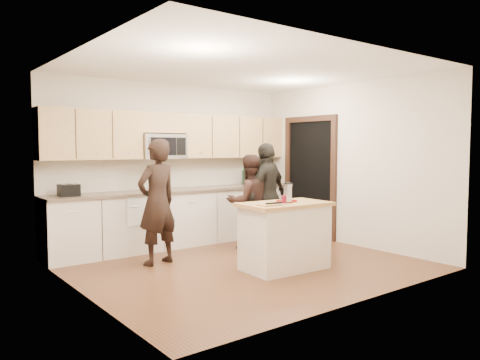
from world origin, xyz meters
TOP-DOWN VIEW (x-y plane):
  - floor at (0.00, 0.00)m, footprint 4.50×4.50m
  - room_shell at (0.00, 0.00)m, footprint 4.52×4.02m
  - back_cabinetry at (0.00, 1.69)m, footprint 4.50×0.66m
  - upper_cabinetry at (0.03, 1.83)m, footprint 4.50×0.33m
  - microwave at (-0.31, 1.80)m, footprint 0.76×0.41m
  - doorway at (2.23, 0.90)m, footprint 0.06×1.25m
  - framed_picture at (1.95, 1.98)m, footprint 0.30×0.03m
  - dish_towel at (-0.95, 1.50)m, footprint 0.34×0.60m
  - island at (0.28, -0.53)m, footprint 1.23×0.76m
  - red_plate at (0.38, -0.46)m, footprint 0.28×0.28m
  - box_grater at (0.29, -0.58)m, footprint 0.10×0.06m
  - drink_glass at (0.18, -0.62)m, footprint 0.06×0.06m
  - cutting_board at (-0.12, -0.66)m, footprint 0.27×0.19m
  - tongs at (-0.04, -0.68)m, footprint 0.26×0.04m
  - knife at (0.02, -0.76)m, footprint 0.22×0.04m
  - toaster at (-1.87, 1.67)m, footprint 0.27×0.25m
  - bottle_cluster at (1.62, 1.68)m, footprint 0.75×0.37m
  - orchid at (1.89, 1.72)m, footprint 0.35×0.31m
  - woman_left at (-0.95, 0.75)m, footprint 0.71×0.54m
  - woman_center at (0.68, 0.75)m, footprint 0.87×0.75m
  - woman_right at (1.03, 0.70)m, footprint 1.08×0.71m

SIDE VIEW (x-z plane):
  - floor at x=0.00m, z-range 0.00..0.00m
  - island at x=0.28m, z-range 0.00..0.90m
  - back_cabinetry at x=0.00m, z-range 0.00..0.94m
  - woman_center at x=0.68m, z-range 0.00..1.52m
  - dish_towel at x=-0.95m, z-range 0.56..1.04m
  - woman_right at x=1.03m, z-range 0.00..1.71m
  - woman_left at x=-0.95m, z-range 0.00..1.75m
  - red_plate at x=0.38m, z-range 0.90..0.92m
  - cutting_board at x=-0.12m, z-range 0.90..0.92m
  - knife at x=0.02m, z-range 0.92..0.93m
  - tongs at x=-0.04m, z-range 0.92..0.94m
  - drink_glass at x=0.18m, z-range 0.90..1.01m
  - toaster at x=-1.87m, z-range 0.94..1.11m
  - box_grater at x=0.29m, z-range 0.92..1.17m
  - bottle_cluster at x=1.62m, z-range 0.92..1.30m
  - doorway at x=2.23m, z-range 0.06..2.26m
  - orchid at x=1.89m, z-range 0.94..1.46m
  - framed_picture at x=1.95m, z-range 1.09..1.47m
  - microwave at x=-0.31m, z-range 1.45..1.85m
  - room_shell at x=0.00m, z-range 0.38..3.09m
  - upper_cabinetry at x=0.03m, z-range 1.47..2.22m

